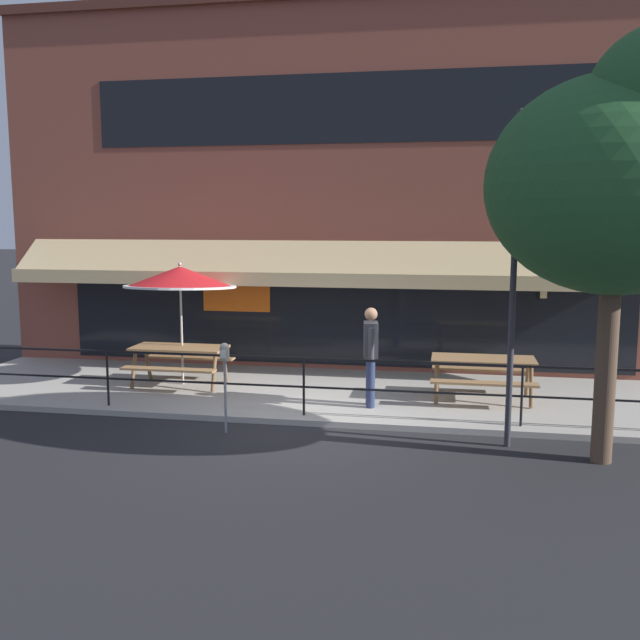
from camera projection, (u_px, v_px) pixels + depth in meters
ground_plane at (300, 426)px, 11.43m from camera, size 120.00×120.00×0.00m
patio_deck at (322, 393)px, 13.37m from camera, size 15.00×4.00×0.10m
restaurant_building at (341, 189)px, 14.99m from camera, size 15.00×1.60×7.89m
patio_railing at (304, 373)px, 11.61m from camera, size 13.84×0.04×0.97m
picnic_table_left at (179, 355)px, 13.70m from camera, size 1.80×1.42×0.76m
picnic_table_centre at (483, 367)px, 12.59m from camera, size 1.80×1.42×0.76m
patio_umbrella_left at (180, 278)px, 13.64m from camera, size 2.14×2.14×2.38m
pedestrian_walking at (371, 351)px, 12.14m from camera, size 0.30×0.61×1.71m
parking_meter_near at (225, 360)px, 10.90m from camera, size 0.15×0.16×1.42m
street_sign_pole at (513, 279)px, 10.07m from camera, size 0.28×0.09×4.80m
street_tree_curbside at (626, 170)px, 9.13m from camera, size 3.38×3.04×5.68m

